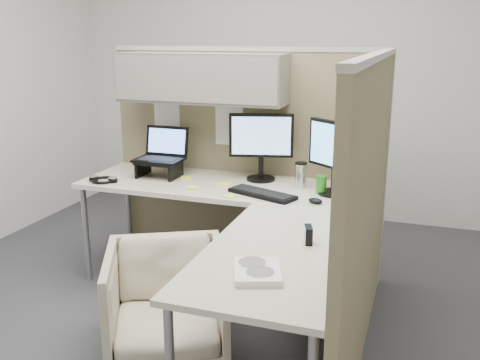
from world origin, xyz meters
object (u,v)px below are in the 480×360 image
(office_chair, at_px, (167,296))
(keyboard, at_px, (262,194))
(monitor_left, at_px, (261,141))
(desk, at_px, (237,212))

(office_chair, height_order, keyboard, keyboard)
(keyboard, bearing_deg, office_chair, -93.87)
(monitor_left, height_order, keyboard, monitor_left)
(office_chair, bearing_deg, monitor_left, 51.97)
(monitor_left, bearing_deg, office_chair, -115.62)
(desk, distance_m, keyboard, 0.25)
(desk, bearing_deg, office_chair, -116.45)
(desk, distance_m, monitor_left, 0.67)
(office_chair, relative_size, keyboard, 1.47)
(office_chair, distance_m, keyboard, 0.89)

